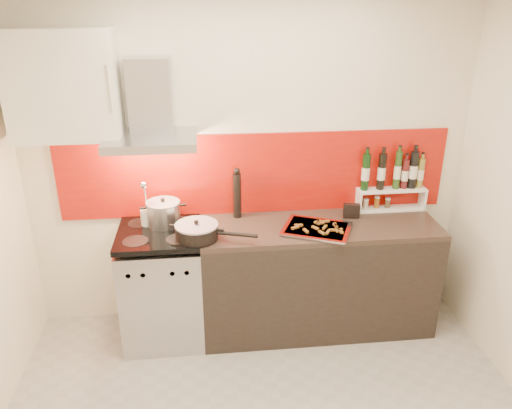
{
  "coord_description": "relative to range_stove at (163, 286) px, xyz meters",
  "views": [
    {
      "loc": [
        -0.35,
        -2.23,
        2.52
      ],
      "look_at": [
        0.0,
        0.95,
        1.15
      ],
      "focal_mm": 35.0,
      "sensor_mm": 36.0,
      "label": 1
    }
  ],
  "objects": [
    {
      "name": "baking_tray",
      "position": [
        1.16,
        -0.1,
        0.47
      ],
      "size": [
        0.59,
        0.53,
        0.03
      ],
      "color": "silver",
      "rests_on": "counter"
    },
    {
      "name": "counter",
      "position": [
        1.2,
        0.0,
        0.01
      ],
      "size": [
        1.8,
        0.6,
        0.9
      ],
      "color": "black",
      "rests_on": "ground"
    },
    {
      "name": "pepper_mill",
      "position": [
        0.59,
        0.21,
        0.65
      ],
      "size": [
        0.06,
        0.06,
        0.4
      ],
      "color": "black",
      "rests_on": "counter"
    },
    {
      "name": "stock_pot",
      "position": [
        0.04,
        0.11,
        0.56
      ],
      "size": [
        0.25,
        0.25,
        0.22
      ],
      "color": "#B7B7BA",
      "rests_on": "range_stove"
    },
    {
      "name": "backsplash",
      "position": [
        0.75,
        0.29,
        0.78
      ],
      "size": [
        3.0,
        0.02,
        0.64
      ],
      "primitive_type": "cube",
      "color": "#A10E08",
      "rests_on": "back_wall"
    },
    {
      "name": "step_shelf",
      "position": [
        1.83,
        0.23,
        0.69
      ],
      "size": [
        0.55,
        0.15,
        0.48
      ],
      "color": "white",
      "rests_on": "counter"
    },
    {
      "name": "range_stove",
      "position": [
        0.0,
        0.0,
        0.0
      ],
      "size": [
        0.6,
        0.6,
        0.91
      ],
      "color": "#B7B7BA",
      "rests_on": "ground"
    },
    {
      "name": "utensil_jar",
      "position": [
        -0.09,
        0.11,
        0.57
      ],
      "size": [
        0.08,
        0.12,
        0.38
      ],
      "color": "silver",
      "rests_on": "range_stove"
    },
    {
      "name": "range_hood",
      "position": [
        0.0,
        0.14,
        1.3
      ],
      "size": [
        0.62,
        0.5,
        0.61
      ],
      "color": "#B7B7BA",
      "rests_on": "back_wall"
    },
    {
      "name": "back_wall",
      "position": [
        0.7,
        0.3,
        0.86
      ],
      "size": [
        3.4,
        0.02,
        2.6
      ],
      "primitive_type": "cube",
      "color": "silver",
      "rests_on": "ground"
    },
    {
      "name": "upper_cabinet",
      "position": [
        -0.55,
        0.13,
        1.51
      ],
      "size": [
        0.7,
        0.35,
        0.72
      ],
      "primitive_type": "cube",
      "color": "white",
      "rests_on": "back_wall"
    },
    {
      "name": "caddy_box",
      "position": [
        1.47,
        0.1,
        0.52
      ],
      "size": [
        0.13,
        0.07,
        0.11
      ],
      "primitive_type": "cube",
      "rotation": [
        0.0,
        0.0,
        -0.18
      ],
      "color": "black",
      "rests_on": "counter"
    },
    {
      "name": "saute_pan",
      "position": [
        0.29,
        -0.14,
        0.52
      ],
      "size": [
        0.58,
        0.31,
        0.14
      ],
      "color": "black",
      "rests_on": "range_stove"
    }
  ]
}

